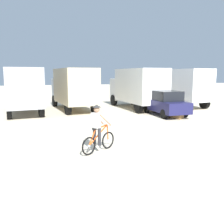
{
  "coord_description": "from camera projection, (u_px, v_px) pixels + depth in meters",
  "views": [
    {
      "loc": [
        -3.96,
        -6.94,
        2.93
      ],
      "look_at": [
        -0.55,
        4.31,
        1.1
      ],
      "focal_mm": 39.32,
      "sensor_mm": 36.0,
      "label": 1
    }
  ],
  "objects": [
    {
      "name": "ground_plane",
      "position": [
        165.0,
        163.0,
        8.14
      ],
      "size": [
        120.0,
        120.0,
        0.0
      ],
      "primitive_type": "plane",
      "color": "beige"
    },
    {
      "name": "box_truck_avon_van",
      "position": [
        178.0,
        86.0,
        22.25
      ],
      "size": [
        3.23,
        7.0,
        3.35
      ],
      "color": "white",
      "rests_on": "ground"
    },
    {
      "name": "cyclist_orange_shirt",
      "position": [
        98.0,
        130.0,
        9.16
      ],
      "size": [
        1.49,
        0.98,
        1.82
      ],
      "color": "black",
      "rests_on": "ground"
    },
    {
      "name": "box_truck_grey_hauler",
      "position": [
        22.0,
        88.0,
        18.18
      ],
      "size": [
        3.11,
        6.97,
        3.35
      ],
      "color": "#9E9EA3",
      "rests_on": "ground"
    },
    {
      "name": "sedan_parked",
      "position": [
        165.0,
        103.0,
        17.44
      ],
      "size": [
        1.83,
        4.23,
        1.76
      ],
      "color": "#1E1E4C",
      "rests_on": "ground"
    },
    {
      "name": "supply_crate",
      "position": [
        177.0,
        114.0,
        16.27
      ],
      "size": [
        0.95,
        0.99,
        0.64
      ],
      "primitive_type": "cube",
      "rotation": [
        0.0,
        0.0,
        0.54
      ],
      "color": "olive",
      "rests_on": "ground"
    },
    {
      "name": "box_truck_white_box",
      "position": [
        137.0,
        87.0,
        20.59
      ],
      "size": [
        2.88,
        6.91,
        3.35
      ],
      "color": "white",
      "rests_on": "ground"
    },
    {
      "name": "box_truck_tan_camper",
      "position": [
        73.0,
        87.0,
        19.95
      ],
      "size": [
        3.13,
        6.98,
        3.35
      ],
      "color": "#CCB78E",
      "rests_on": "ground"
    }
  ]
}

